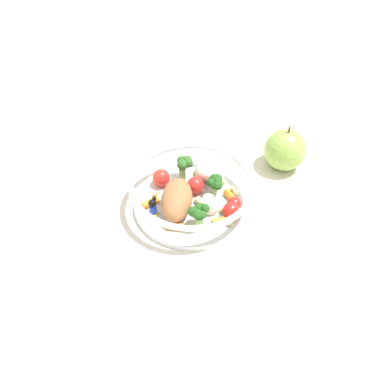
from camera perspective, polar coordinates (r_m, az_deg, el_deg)
ground_plane at (r=0.66m, az=-0.74°, el=-3.14°), size 2.40×2.40×0.00m
food_container at (r=0.66m, az=0.20°, el=0.07°), size 0.21×0.21×0.06m
loose_apple at (r=0.75m, az=13.54°, el=6.06°), size 0.08×0.08×0.09m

